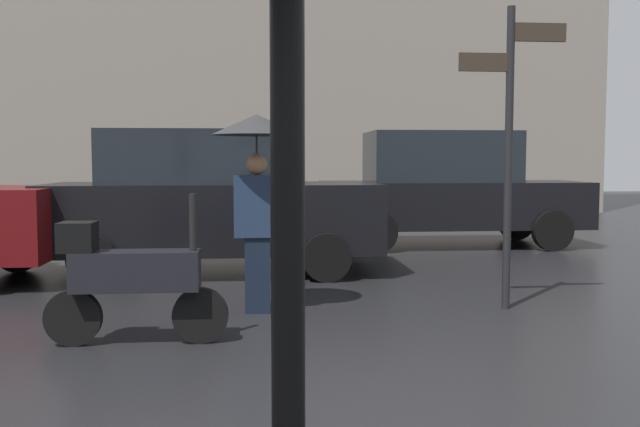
# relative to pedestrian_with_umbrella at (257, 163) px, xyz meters

# --- Properties ---
(pedestrian_with_umbrella) EXTENTS (0.89, 0.89, 1.95)m
(pedestrian_with_umbrella) POSITION_rel_pedestrian_with_umbrella_xyz_m (0.00, 0.00, 0.00)
(pedestrian_with_umbrella) COLOR black
(pedestrian_with_umbrella) RESTS_ON ground
(parked_scooter) EXTENTS (1.48, 0.32, 1.23)m
(parked_scooter) POSITION_rel_pedestrian_with_umbrella_xyz_m (-1.04, -1.13, -0.92)
(parked_scooter) COLOR black
(parked_scooter) RESTS_ON ground
(parked_car_left) EXTENTS (4.56, 1.84, 2.00)m
(parked_car_left) POSITION_rel_pedestrian_with_umbrella_xyz_m (3.33, 5.19, -0.47)
(parked_car_left) COLOR black
(parked_car_left) RESTS_ON ground
(parked_car_distant) EXTENTS (4.36, 1.85, 1.89)m
(parked_car_distant) POSITION_rel_pedestrian_with_umbrella_xyz_m (-0.63, 2.55, -0.52)
(parked_car_distant) COLOR black
(parked_car_distant) RESTS_ON ground
(street_signpost) EXTENTS (1.08, 0.08, 3.02)m
(street_signpost) POSITION_rel_pedestrian_with_umbrella_xyz_m (2.51, -0.03, 0.35)
(street_signpost) COLOR black
(street_signpost) RESTS_ON ground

